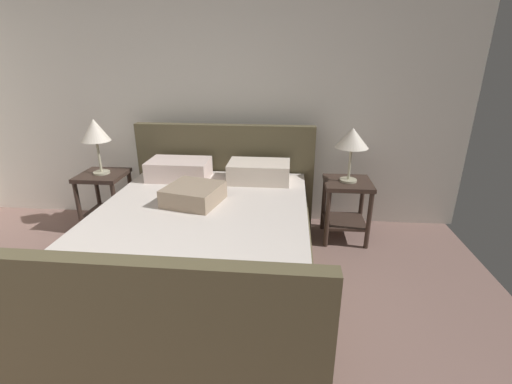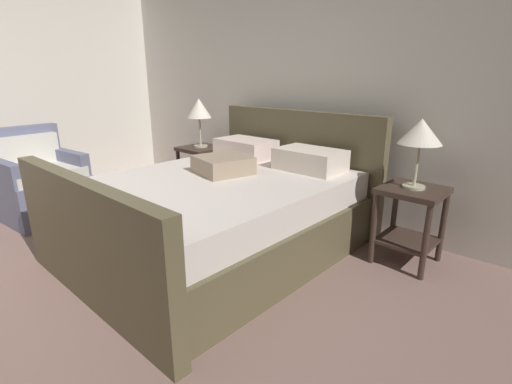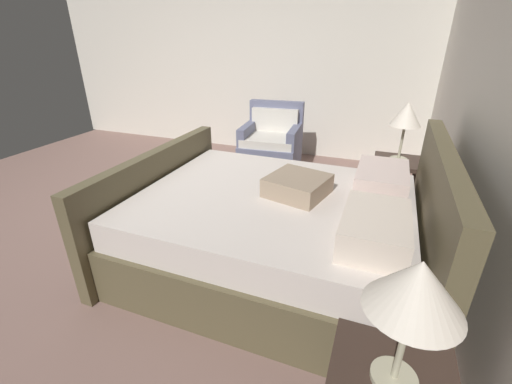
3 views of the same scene
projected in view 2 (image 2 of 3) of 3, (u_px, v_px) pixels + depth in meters
wall_back at (295, 89)px, 3.82m from camera, size 5.33×0.12×2.53m
bed at (222, 210)px, 3.05m from camera, size 1.82×2.21×1.08m
nightstand_right at (410, 213)px, 2.82m from camera, size 0.44×0.44×0.60m
table_lamp_right at (421, 133)px, 2.64m from camera, size 0.30×0.30×0.51m
nightstand_left at (201, 164)px, 4.39m from camera, size 0.44×0.44×0.60m
table_lamp_left at (199, 110)px, 4.21m from camera, size 0.28×0.28×0.55m
armchair at (39, 183)px, 3.79m from camera, size 0.79×0.78×0.90m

